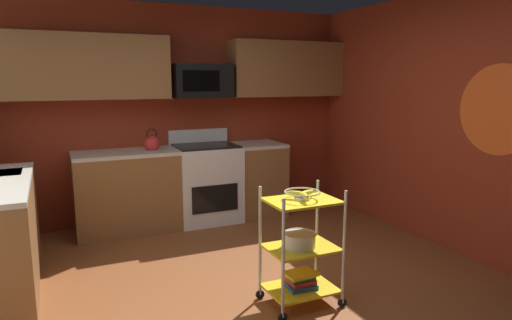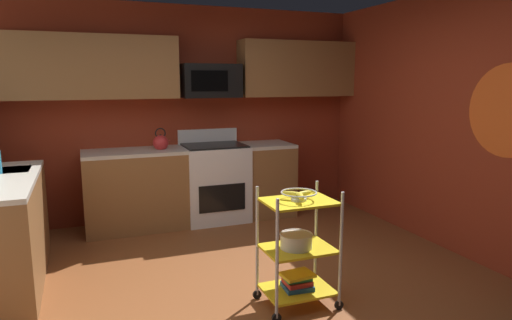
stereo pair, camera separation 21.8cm
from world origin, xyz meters
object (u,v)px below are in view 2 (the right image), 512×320
Objects in this scene: fruit_bowl at (299,194)px; book_stack at (297,281)px; rolling_cart at (298,248)px; oven_range at (214,182)px; mixing_bowl_large at (296,240)px; kettle at (161,142)px; microwave at (210,81)px.

book_stack is (0.00, -0.00, -0.69)m from fruit_bowl.
book_stack is at bearing 0.00° from rolling_cart.
oven_range is 4.04× the size of fruit_bowl.
rolling_cart is at bearing 0.00° from mixing_bowl_large.
rolling_cart is 0.42m from fruit_bowl.
kettle is (-0.61, 2.32, 0.48)m from mixing_bowl_large.
oven_range is 4.37× the size of mixing_bowl_large.
kettle is at bearing -179.65° from oven_range.
fruit_bowl is (-0.01, -2.43, -0.82)m from microwave.
microwave reaches higher than oven_range.
oven_range is at bearing -89.74° from microwave.
microwave is at bearing 90.26° from oven_range.
kettle reaches higher than oven_range.
fruit_bowl is at bearing 153.43° from rolling_cart.
rolling_cart is 2.47m from kettle.
microwave reaches higher than mixing_bowl_large.
oven_range reaches higher than book_stack.
fruit_bowl is 0.36m from mixing_bowl_large.
mixing_bowl_large reaches higher than book_stack.
oven_range is at bearing 0.35° from kettle.
microwave reaches higher than rolling_cart.
kettle is (-0.64, -0.11, -0.70)m from microwave.
rolling_cart is (-0.01, -2.33, -0.03)m from oven_range.
book_stack is (-0.01, -2.33, -0.29)m from oven_range.
book_stack is at bearing -90.24° from microwave.
rolling_cart is at bearing -90.26° from oven_range.
microwave is 2.57× the size of fruit_bowl.
microwave is at bearing 89.76° from fruit_bowl.
microwave is 2.78× the size of mixing_bowl_large.
mixing_bowl_large is at bearing -90.60° from microwave.
rolling_cart reaches higher than fruit_bowl.
oven_range is at bearing 89.36° from mixing_bowl_large.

